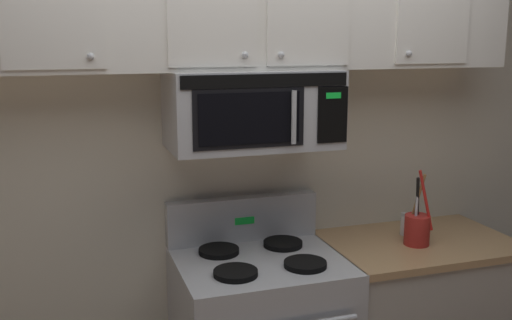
% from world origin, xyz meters
% --- Properties ---
extents(back_wall, '(5.20, 0.10, 2.70)m').
position_xyz_m(back_wall, '(0.00, 0.79, 1.35)').
color(back_wall, silver).
rests_on(back_wall, ground_plane).
extents(over_range_microwave, '(0.76, 0.43, 0.35)m').
position_xyz_m(over_range_microwave, '(-0.00, 0.54, 1.58)').
color(over_range_microwave, '#B7BABF').
extents(upper_cabinets, '(2.50, 0.36, 0.55)m').
position_xyz_m(upper_cabinets, '(-0.00, 0.57, 2.02)').
color(upper_cabinets, white).
extents(utensil_crock_red, '(0.12, 0.12, 0.38)m').
position_xyz_m(utensil_crock_red, '(0.79, 0.38, 0.99)').
color(utensil_crock_red, red).
rests_on(utensil_crock_red, counter_segment).
extents(salt_shaker, '(0.04, 0.04, 0.12)m').
position_xyz_m(salt_shaker, '(0.81, 0.52, 0.96)').
color(salt_shaker, white).
rests_on(salt_shaker, counter_segment).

